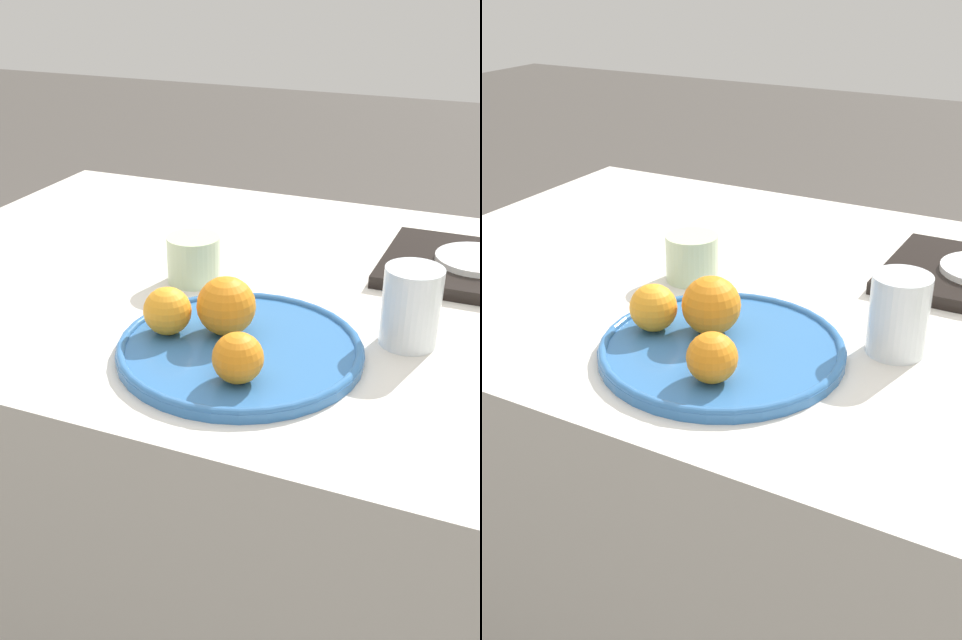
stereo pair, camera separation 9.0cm
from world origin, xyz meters
TOP-DOWN VIEW (x-y plane):
  - table at (0.00, 0.00)m, footprint 1.46×0.89m
  - fruit_platter at (-0.05, -0.23)m, footprint 0.32×0.32m
  - orange_0 at (-0.08, -0.20)m, footprint 0.08×0.08m
  - orange_1 at (-0.02, -0.31)m, footprint 0.06×0.06m
  - orange_2 at (-0.15, -0.23)m, footprint 0.06×0.06m
  - water_glass at (0.14, -0.11)m, footprint 0.08×0.08m
  - cup_2 at (-0.21, -0.04)m, footprint 0.08×0.08m

SIDE VIEW (x-z plane):
  - table at x=0.00m, z-range 0.00..0.76m
  - fruit_platter at x=-0.05m, z-range 0.76..0.78m
  - cup_2 at x=-0.21m, z-range 0.76..0.84m
  - orange_1 at x=-0.02m, z-range 0.78..0.84m
  - orange_2 at x=-0.15m, z-range 0.78..0.84m
  - orange_0 at x=-0.08m, z-range 0.78..0.86m
  - water_glass at x=0.14m, z-range 0.76..0.87m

